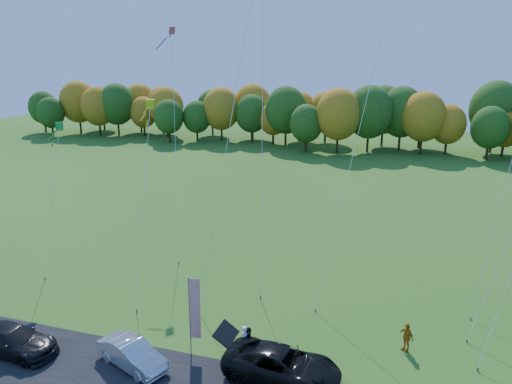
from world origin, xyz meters
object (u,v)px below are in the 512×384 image
(black_suv, at_px, (282,365))
(feather_flag, at_px, (194,308))
(person_east, at_px, (406,337))
(silver_sedan, at_px, (132,354))

(black_suv, distance_m, feather_flag, 5.21)
(black_suv, height_order, person_east, person_east)
(black_suv, distance_m, person_east, 7.08)
(black_suv, relative_size, silver_sedan, 1.39)
(black_suv, height_order, feather_flag, feather_flag)
(black_suv, xyz_separation_m, feather_flag, (-4.80, 0.56, 1.95))
(black_suv, distance_m, silver_sedan, 7.51)
(person_east, height_order, feather_flag, feather_flag)
(black_suv, xyz_separation_m, silver_sedan, (-7.40, -1.27, -0.12))
(black_suv, height_order, silver_sedan, black_suv)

